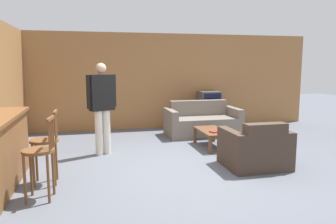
{
  "coord_description": "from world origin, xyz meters",
  "views": [
    {
      "loc": [
        -1.6,
        -5.2,
        1.77
      ],
      "look_at": [
        -0.15,
        0.9,
        0.85
      ],
      "focal_mm": 35.0,
      "sensor_mm": 36.0,
      "label": 1
    }
  ],
  "objects": [
    {
      "name": "bar_chair_near",
      "position": [
        -2.27,
        -0.81,
        0.58
      ],
      "size": [
        0.45,
        0.45,
        1.09
      ],
      "color": "brown",
      "rests_on": "ground_plane"
    },
    {
      "name": "person_by_window",
      "position": [
        -1.39,
        1.24,
        1.01
      ],
      "size": [
        0.57,
        0.37,
        1.79
      ],
      "color": "silver",
      "rests_on": "ground_plane"
    },
    {
      "name": "couch_far",
      "position": [
        1.11,
        2.5,
        0.31
      ],
      "size": [
        1.81,
        0.94,
        0.84
      ],
      "color": "#70665B",
      "rests_on": "ground_plane"
    },
    {
      "name": "wall_back",
      "position": [
        0.0,
        3.69,
        1.3
      ],
      "size": [
        9.4,
        0.08,
        2.6
      ],
      "color": "#9E6B3D",
      "rests_on": "ground_plane"
    },
    {
      "name": "book_on_table",
      "position": [
        0.87,
        1.02,
        0.39
      ],
      "size": [
        0.23,
        0.22,
        0.03
      ],
      "color": "maroon",
      "rests_on": "coffee_table"
    },
    {
      "name": "bar_chair_mid",
      "position": [
        -2.27,
        -0.22,
        0.58
      ],
      "size": [
        0.41,
        0.41,
        1.09
      ],
      "color": "brown",
      "rests_on": "ground_plane"
    },
    {
      "name": "coffee_table",
      "position": [
        0.9,
        1.25,
        0.32
      ],
      "size": [
        0.53,
        1.05,
        0.37
      ],
      "color": "brown",
      "rests_on": "ground_plane"
    },
    {
      "name": "ground_plane",
      "position": [
        0.0,
        0.0,
        0.0
      ],
      "size": [
        24.0,
        24.0,
        0.0
      ],
      "primitive_type": "plane",
      "color": "#565B66"
    },
    {
      "name": "tv",
      "position": [
        1.61,
        3.34,
        0.79
      ],
      "size": [
        0.56,
        0.52,
        0.47
      ],
      "color": "#4C4C4C",
      "rests_on": "tv_unit"
    },
    {
      "name": "armchair_near",
      "position": [
        1.13,
        -0.22,
        0.31
      ],
      "size": [
        1.03,
        0.89,
        0.82
      ],
      "color": "#423328",
      "rests_on": "ground_plane"
    },
    {
      "name": "tv_unit",
      "position": [
        1.61,
        3.34,
        0.28
      ],
      "size": [
        1.04,
        0.54,
        0.56
      ],
      "color": "black",
      "rests_on": "ground_plane"
    }
  ]
}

